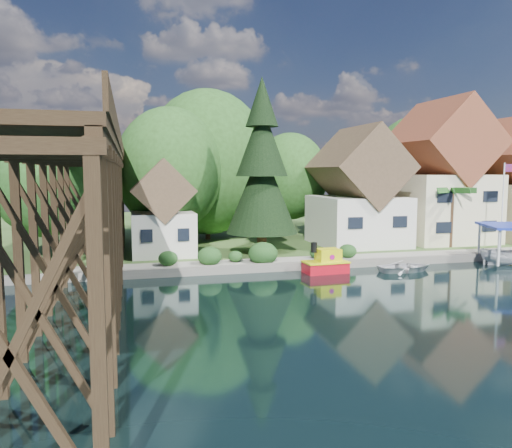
% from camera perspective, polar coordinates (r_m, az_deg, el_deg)
% --- Properties ---
extents(ground, '(140.00, 140.00, 0.00)m').
position_cam_1_polar(ground, '(30.74, 12.55, -7.88)').
color(ground, black).
rests_on(ground, ground).
extents(bank, '(140.00, 52.00, 0.50)m').
position_cam_1_polar(bank, '(62.50, -1.61, -0.48)').
color(bank, '#30491D').
rests_on(bank, ground).
extents(seawall, '(60.00, 0.40, 0.62)m').
position_cam_1_polar(seawall, '(39.43, 12.52, -4.35)').
color(seawall, slate).
rests_on(seawall, ground).
extents(promenade, '(50.00, 2.60, 0.06)m').
position_cam_1_polar(promenade, '(41.44, 14.20, -3.58)').
color(promenade, gray).
rests_on(promenade, bank).
extents(trestle_bridge, '(4.12, 44.18, 9.30)m').
position_cam_1_polar(trestle_bridge, '(31.92, -18.58, 2.19)').
color(trestle_bridge, black).
rests_on(trestle_bridge, ground).
extents(house_left, '(7.64, 8.64, 11.02)m').
position_cam_1_polar(house_left, '(47.35, 11.55, 3.27)').
color(house_left, silver).
rests_on(house_left, bank).
extents(house_center, '(8.65, 9.18, 13.89)m').
position_cam_1_polar(house_center, '(52.28, 20.29, 4.66)').
color(house_center, beige).
rests_on(house_center, bank).
extents(shed, '(5.09, 5.40, 7.85)m').
position_cam_1_polar(shed, '(41.32, -10.62, 1.08)').
color(shed, silver).
rests_on(shed, bank).
extents(bg_trees, '(49.90, 13.30, 10.57)m').
position_cam_1_polar(bg_trees, '(50.02, 2.71, 5.98)').
color(bg_trees, '#382314').
rests_on(bg_trees, bank).
extents(shrubs, '(15.76, 2.47, 1.70)m').
position_cam_1_polar(shrubs, '(37.45, -0.18, -3.32)').
color(shrubs, '#163D16').
rests_on(shrubs, bank).
extents(conifer, '(5.86, 5.86, 14.42)m').
position_cam_1_polar(conifer, '(40.85, 0.68, 6.20)').
color(conifer, '#382314').
rests_on(conifer, bank).
extents(palm_tree, '(4.07, 4.07, 5.71)m').
position_cam_1_polar(palm_tree, '(48.09, 21.45, 3.43)').
color(palm_tree, '#382314').
rests_on(palm_tree, bank).
extents(flagpole, '(1.18, 0.26, 7.55)m').
position_cam_1_polar(flagpole, '(47.12, 26.50, 2.73)').
color(flagpole, white).
rests_on(flagpole, bank).
extents(tugboat, '(3.28, 1.93, 2.31)m').
position_cam_1_polar(tugboat, '(36.54, 8.01, -4.47)').
color(tugboat, red).
rests_on(tugboat, ground).
extents(boat_white_a, '(4.14, 2.98, 0.85)m').
position_cam_1_polar(boat_white_a, '(38.32, 16.72, -4.59)').
color(boat_white_a, silver).
rests_on(boat_white_a, ground).
extents(boat_canopy, '(4.92, 5.84, 3.19)m').
position_cam_1_polar(boat_canopy, '(43.60, 26.74, -2.46)').
color(boat_canopy, silver).
rests_on(boat_canopy, ground).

